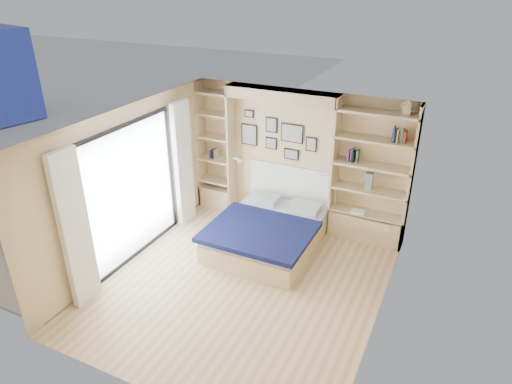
% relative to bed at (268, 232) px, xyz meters
% --- Properties ---
extents(ground, '(4.50, 4.50, 0.00)m').
position_rel_bed_xyz_m(ground, '(0.10, -1.12, -0.27)').
color(ground, tan).
rests_on(ground, ground).
extents(room_shell, '(4.50, 4.50, 4.50)m').
position_rel_bed_xyz_m(room_shell, '(-0.29, 0.40, 0.80)').
color(room_shell, '#D2B086').
rests_on(room_shell, ground).
extents(bed, '(1.70, 2.17, 1.07)m').
position_rel_bed_xyz_m(bed, '(0.00, 0.00, 0.00)').
color(bed, tan).
rests_on(bed, ground).
extents(photo_gallery, '(1.48, 0.02, 0.82)m').
position_rel_bed_xyz_m(photo_gallery, '(-0.35, 1.10, 1.33)').
color(photo_gallery, black).
rests_on(photo_gallery, ground).
extents(reading_lamps, '(1.92, 0.12, 0.15)m').
position_rel_bed_xyz_m(reading_lamps, '(-0.20, 0.88, 0.83)').
color(reading_lamps, silver).
rests_on(reading_lamps, ground).
extents(shelf_decor, '(3.60, 0.23, 2.03)m').
position_rel_bed_xyz_m(shelf_decor, '(1.23, 0.95, 1.43)').
color(shelf_decor, '#A91B4C').
rests_on(shelf_decor, ground).
extents(deck, '(3.20, 4.00, 0.05)m').
position_rel_bed_xyz_m(deck, '(-3.50, -1.12, -0.27)').
color(deck, '#756456').
rests_on(deck, ground).
extents(deck_chair, '(0.50, 0.78, 0.75)m').
position_rel_bed_xyz_m(deck_chair, '(-3.50, -0.52, 0.08)').
color(deck_chair, tan).
rests_on(deck_chair, ground).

